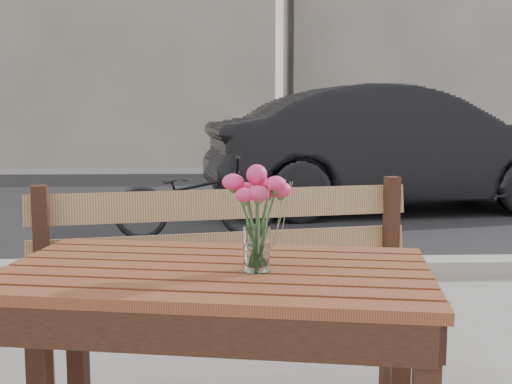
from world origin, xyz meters
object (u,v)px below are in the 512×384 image
main_table (216,309)px  bicycle (194,197)px  parked_car (396,149)px  main_vase (257,205)px

main_table → bicycle: size_ratio=0.87×
main_table → bicycle: bicycle is taller
parked_car → main_vase: bearing=154.0°
bicycle → main_table: bearing=179.8°
main_table → main_vase: main_vase is taller
main_vase → bicycle: 4.36m
main_vase → bicycle: main_vase is taller
main_vase → bicycle: bearing=95.5°
main_table → main_vase: (0.12, -0.04, 0.31)m
main_vase → parked_car: (1.96, 6.02, -0.19)m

